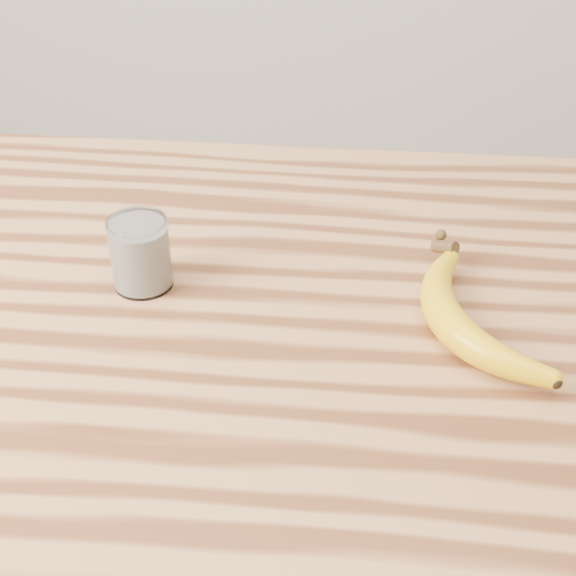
{
  "coord_description": "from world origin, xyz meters",
  "views": [
    {
      "loc": [
        0.21,
        -0.75,
        1.45
      ],
      "look_at": [
        0.14,
        -0.03,
        0.93
      ],
      "focal_mm": 50.0,
      "sensor_mm": 36.0,
      "label": 1
    }
  ],
  "objects": [
    {
      "name": "table",
      "position": [
        0.0,
        0.0,
        0.77
      ],
      "size": [
        1.2,
        0.8,
        0.9
      ],
      "color": "#B17948",
      "rests_on": "ground"
    },
    {
      "name": "banana",
      "position": [
        0.32,
        -0.06,
        0.92
      ],
      "size": [
        0.24,
        0.36,
        0.04
      ],
      "primitive_type": null,
      "rotation": [
        0.0,
        0.0,
        0.39
      ],
      "color": "#E9B40F",
      "rests_on": "table"
    },
    {
      "name": "smoothie_glass",
      "position": [
        -0.03,
        0.0,
        0.94
      ],
      "size": [
        0.07,
        0.07,
        0.09
      ],
      "color": "white",
      "rests_on": "table"
    }
  ]
}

